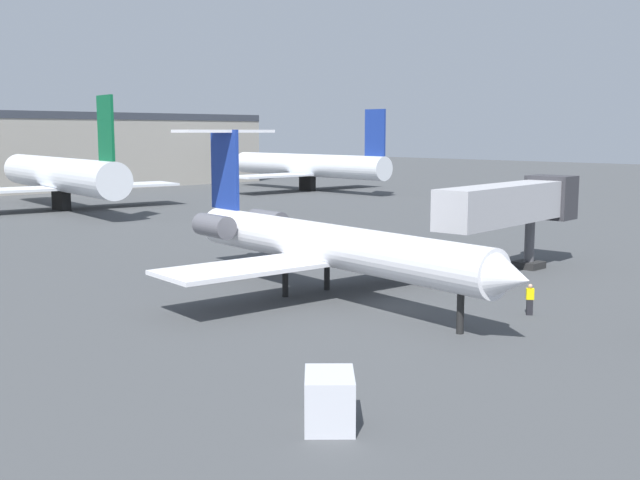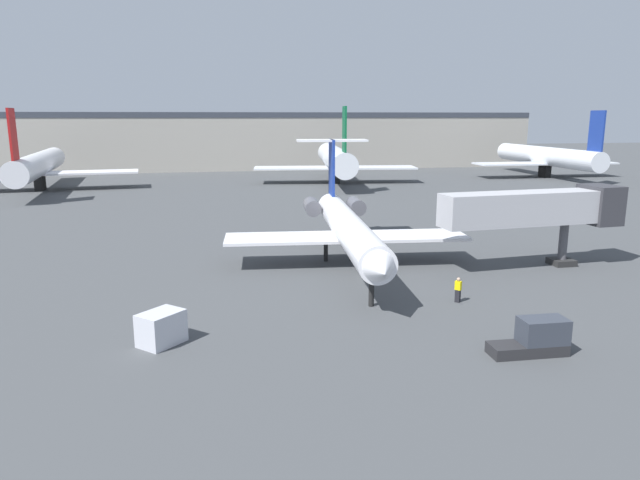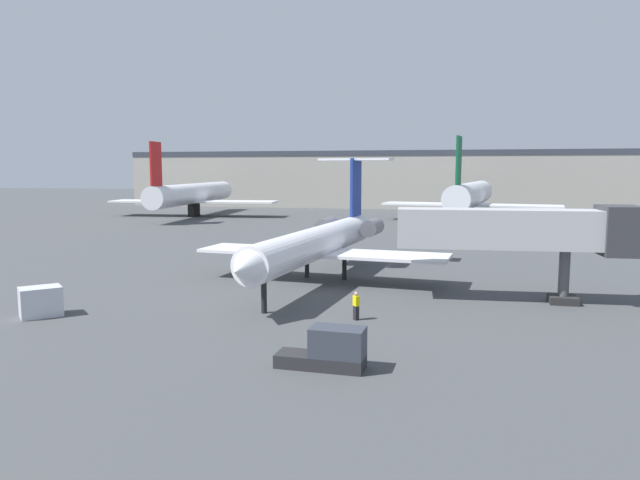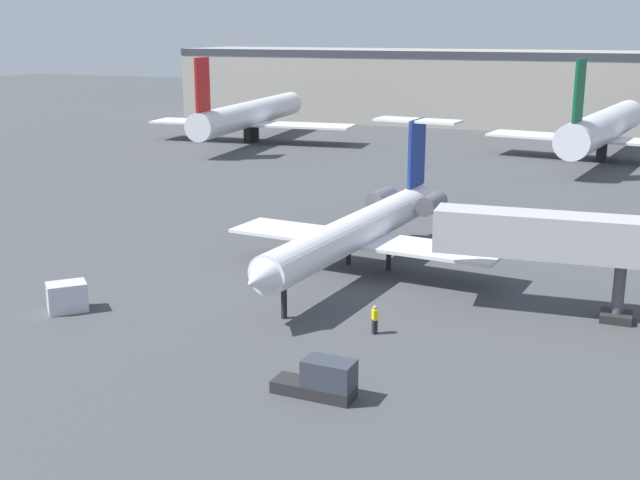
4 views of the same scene
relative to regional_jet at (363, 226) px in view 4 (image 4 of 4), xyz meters
The scene contains 9 objects.
ground_plane 6.17m from the regional_jet, 90.62° to the right, with size 400.00×400.00×0.10m, color #424447.
regional_jet is the anchor object (origin of this frame).
jet_bridge 15.82m from the regional_jet, 15.36° to the right, with size 15.57×4.04×6.51m.
ground_crew_marshaller 12.66m from the regional_jet, 67.49° to the right, with size 0.46×0.47×1.69m.
baggage_tug_lead 20.95m from the regional_jet, 75.88° to the right, with size 4.05×1.54×1.90m.
cargo_container_uld 20.62m from the regional_jet, 132.98° to the right, with size 2.78×2.80×1.80m.
terminal_building 94.72m from the regional_jet, 90.03° to the left, with size 134.21×19.08×12.99m.
parked_airliner_west_end 68.71m from the regional_jet, 123.71° to the left, with size 31.84×37.60×13.18m.
parked_airliner_west_mid 59.62m from the regional_jet, 77.98° to the left, with size 30.21×35.57×13.60m.
Camera 4 is at (18.40, -47.62, 16.91)m, focal length 45.56 mm.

